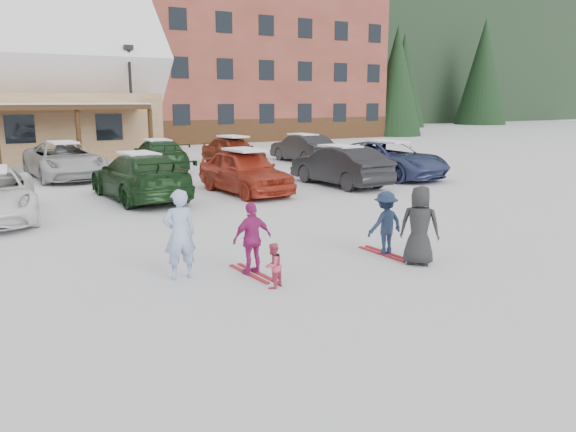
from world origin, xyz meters
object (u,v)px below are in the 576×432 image
parked_car_10 (64,160)px  parked_car_11 (158,155)px  child_navy (385,223)px  parked_car_12 (233,151)px  toddler_red (273,266)px  child_magenta (252,239)px  bystander_dark (420,226)px  parked_car_3 (140,176)px  lamp_post (131,95)px  parked_car_6 (387,159)px  parked_car_4 (245,171)px  alpine_hotel (209,35)px  parked_car_13 (303,148)px  adult_skier (180,234)px  parked_car_5 (340,166)px

parked_car_10 → parked_car_11: parked_car_10 is taller
child_navy → parked_car_12: (4.29, 16.84, 0.05)m
toddler_red → parked_car_11: 17.70m
child_navy → parked_car_10: size_ratio=0.25×
child_magenta → bystander_dark: bearing=156.8°
parked_car_11 → parked_car_12: (3.93, 0.20, 0.02)m
parked_car_12 → parked_car_10: bearing=-179.7°
parked_car_3 → parked_car_10: (-1.30, 6.65, -0.01)m
lamp_post → child_navy: (-0.92, -22.83, -2.82)m
child_navy → parked_car_3: bearing=-76.9°
parked_car_3 → parked_car_6: size_ratio=0.96×
parked_car_4 → parked_car_11: 7.89m
child_magenta → parked_car_6: (11.09, 9.24, 0.07)m
alpine_hotel → parked_car_10: size_ratio=5.73×
toddler_red → parked_car_6: bearing=-164.2°
child_magenta → parked_car_13: bearing=-128.5°
bystander_dark → parked_car_11: size_ratio=0.32×
parked_car_3 → adult_skier: bearing=76.0°
toddler_red → parked_car_13: bearing=-149.8°
parked_car_5 → adult_skier: bearing=38.1°
parked_car_3 → parked_car_10: parked_car_3 is taller
toddler_red → parked_car_4: size_ratio=0.18×
bystander_dark → parked_car_6: size_ratio=0.29×
parked_car_5 → bystander_dark: bearing=60.4°
child_navy → parked_car_4: bearing=-98.6°
toddler_red → parked_car_6: (11.15, 10.13, 0.36)m
toddler_red → parked_car_13: 20.52m
alpine_hotel → parked_car_6: (-3.77, -27.94, -7.87)m
bystander_dark → parked_car_10: size_ratio=0.29×
toddler_red → parked_car_3: 10.10m
adult_skier → toddler_red: 1.85m
alpine_hotel → parked_car_13: alpine_hotel is taller
adult_skier → parked_car_10: size_ratio=0.30×
adult_skier → parked_car_4: bearing=-119.6°
parked_car_11 → adult_skier: bearing=78.0°
lamp_post → child_navy: bearing=-92.3°
parked_car_6 → adult_skier: bearing=-152.6°
adult_skier → parked_car_5: (9.28, 7.94, -0.08)m
parked_car_5 → parked_car_11: parked_car_5 is taller
lamp_post → parked_car_5: size_ratio=1.34×
alpine_hotel → parked_car_5: size_ratio=6.83×
lamp_post → parked_car_13: 10.05m
bystander_dark → parked_car_13: (8.07, 17.36, -0.07)m
parked_car_6 → parked_car_12: size_ratio=1.28×
parked_car_12 → toddler_red: bearing=-118.4°
parked_car_3 → parked_car_11: (2.93, 7.27, -0.05)m
alpine_hotel → toddler_red: size_ratio=38.99×
parked_car_4 → parked_car_13: (7.17, 7.66, -0.04)m
parked_car_10 → parked_car_5: bearing=-43.7°
bystander_dark → parked_car_11: bystander_dark is taller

